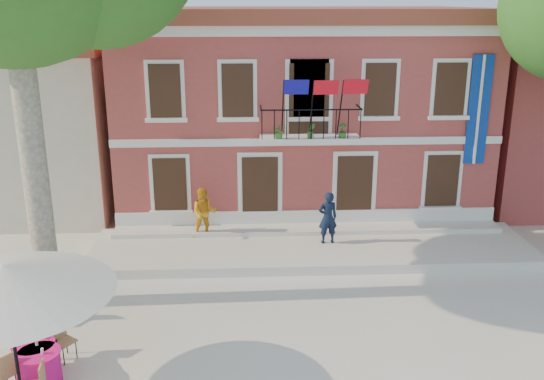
{
  "coord_description": "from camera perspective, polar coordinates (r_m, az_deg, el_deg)",
  "views": [
    {
      "loc": [
        -0.11,
        -13.46,
        7.75
      ],
      "look_at": [
        0.69,
        3.5,
        2.42
      ],
      "focal_mm": 40.0,
      "sensor_mm": 36.0,
      "label": 1
    }
  ],
  "objects": [
    {
      "name": "pedestrian_orange",
      "position": [
        19.83,
        -6.41,
        -2.17
      ],
      "size": [
        0.85,
        0.68,
        1.68
      ],
      "primitive_type": "imported",
      "rotation": [
        0.0,
        0.0,
        0.06
      ],
      "color": "orange",
      "rests_on": "terrace"
    },
    {
      "name": "cafe_table_1",
      "position": [
        14.4,
        -21.42,
        -14.53
      ],
      "size": [
        1.5,
        1.78,
        0.95
      ],
      "color": "#D81466",
      "rests_on": "ground"
    },
    {
      "name": "neighbor_west",
      "position": [
        26.59,
        -23.47,
        6.17
      ],
      "size": [
        9.4,
        9.4,
        6.4
      ],
      "color": "beige",
      "rests_on": "ground"
    },
    {
      "name": "ground",
      "position": [
        15.53,
        -1.97,
        -12.52
      ],
      "size": [
        90.0,
        90.0,
        0.0
      ],
      "primitive_type": "plane",
      "color": "beige",
      "rests_on": "ground"
    },
    {
      "name": "terrace",
      "position": [
        19.53,
        3.74,
        -5.53
      ],
      "size": [
        14.0,
        3.4,
        0.3
      ],
      "primitive_type": "cube",
      "color": "silver",
      "rests_on": "ground"
    },
    {
      "name": "pedestrian_navy",
      "position": [
        19.34,
        5.27,
        -2.6
      ],
      "size": [
        0.68,
        0.5,
        1.7
      ],
      "primitive_type": "imported",
      "rotation": [
        0.0,
        0.0,
        3.3
      ],
      "color": "black",
      "rests_on": "terrace"
    },
    {
      "name": "cafe_table_0",
      "position": [
        14.07,
        -20.97,
        -15.28
      ],
      "size": [
        0.9,
        1.96,
        0.95
      ],
      "color": "#D81466",
      "rests_on": "ground"
    },
    {
      "name": "patio_umbrella",
      "position": [
        12.54,
        -23.85,
        -7.77
      ],
      "size": [
        4.09,
        4.09,
        3.04
      ],
      "color": "black",
      "rests_on": "ground"
    },
    {
      "name": "main_building",
      "position": [
        23.88,
        2.44,
        7.84
      ],
      "size": [
        13.5,
        9.59,
        7.5
      ],
      "color": "#A6433C",
      "rests_on": "ground"
    },
    {
      "name": "cafe_table_3",
      "position": [
        16.95,
        -22.32,
        -9.59
      ],
      "size": [
        1.87,
        1.65,
        0.95
      ],
      "color": "#D81466",
      "rests_on": "ground"
    }
  ]
}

